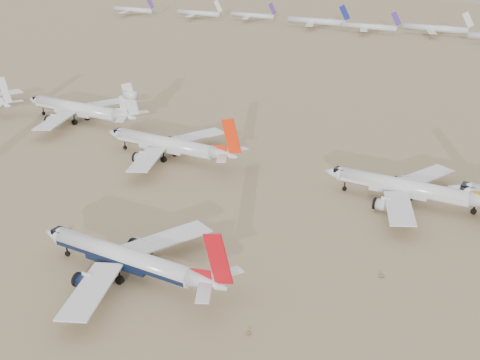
{
  "coord_description": "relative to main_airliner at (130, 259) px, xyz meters",
  "views": [
    {
      "loc": [
        65.9,
        -72.07,
        63.56
      ],
      "look_at": [
        -3.05,
        45.5,
        7.0
      ],
      "focal_mm": 45.0,
      "sensor_mm": 36.0,
      "label": 1
    }
  ],
  "objects": [
    {
      "name": "main_airliner",
      "position": [
        0.0,
        0.0,
        0.0
      ],
      "size": [
        43.8,
        42.78,
        15.46
      ],
      "color": "silver",
      "rests_on": "ground"
    },
    {
      "name": "row2_white_trijet",
      "position": [
        -82.42,
        72.34,
        0.83
      ],
      "size": [
        49.52,
        48.4,
        17.55
      ],
      "color": "silver",
      "rests_on": "ground"
    },
    {
      "name": "row2_orange_tail",
      "position": [
        -33.19,
        58.09,
        0.3
      ],
      "size": [
        45.44,
        44.45,
        16.21
      ],
      "color": "silver",
      "rests_on": "ground"
    },
    {
      "name": "row2_gold_tail",
      "position": [
        37.64,
        62.28,
        0.1
      ],
      "size": [
        43.65,
        42.69,
        15.54
      ],
      "color": "silver",
      "rests_on": "ground"
    },
    {
      "name": "distant_storage_row",
      "position": [
        -38.01,
        324.49,
        0.22
      ],
      "size": [
        476.79,
        60.43,
        14.86
      ],
      "color": "silver",
      "rests_on": "ground"
    },
    {
      "name": "ground",
      "position": [
        4.45,
        -5.37,
        -4.25
      ],
      "size": [
        7000.0,
        7000.0,
        0.0
      ],
      "primitive_type": "plane",
      "color": "#82684C",
      "rests_on": "ground"
    }
  ]
}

